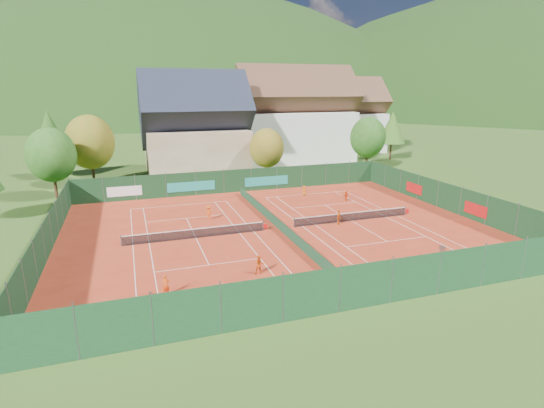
{
  "coord_description": "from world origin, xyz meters",
  "views": [
    {
      "loc": [
        -13.17,
        -36.64,
        13.25
      ],
      "look_at": [
        0.0,
        2.0,
        2.0
      ],
      "focal_mm": 28.0,
      "sensor_mm": 36.0,
      "label": 1
    }
  ],
  "objects": [
    {
      "name": "ground",
      "position": [
        0.0,
        0.0,
        -0.02
      ],
      "size": [
        600.0,
        600.0,
        0.0
      ],
      "primitive_type": "plane",
      "color": "#2D4E18",
      "rests_on": "ground"
    },
    {
      "name": "clay_pad",
      "position": [
        0.0,
        0.0,
        0.01
      ],
      "size": [
        40.0,
        32.0,
        0.01
      ],
      "primitive_type": "cube",
      "color": "#A62D18",
      "rests_on": "ground"
    },
    {
      "name": "court_markings_left",
      "position": [
        -8.0,
        0.0,
        0.01
      ],
      "size": [
        11.03,
        23.83,
        0.0
      ],
      "color": "white",
      "rests_on": "ground"
    },
    {
      "name": "court_markings_right",
      "position": [
        8.0,
        0.0,
        0.01
      ],
      "size": [
        11.03,
        23.83,
        0.0
      ],
      "color": "white",
      "rests_on": "ground"
    },
    {
      "name": "tennis_net_left",
      "position": [
        -7.85,
        0.0,
        0.51
      ],
      "size": [
        13.3,
        0.1,
        1.02
      ],
      "color": "#59595B",
      "rests_on": "ground"
    },
    {
      "name": "tennis_net_right",
      "position": [
        8.15,
        0.0,
        0.51
      ],
      "size": [
        13.3,
        0.1,
        1.02
      ],
      "color": "#59595B",
      "rests_on": "ground"
    },
    {
      "name": "court_divider",
      "position": [
        0.0,
        0.0,
        0.5
      ],
      "size": [
        0.03,
        28.8,
        1.0
      ],
      "color": "#163D25",
      "rests_on": "ground"
    },
    {
      "name": "fence_north",
      "position": [
        -0.46,
        15.99,
        1.47
      ],
      "size": [
        40.0,
        0.1,
        3.0
      ],
      "color": "#123218",
      "rests_on": "ground"
    },
    {
      "name": "fence_south",
      "position": [
        0.0,
        -16.0,
        1.5
      ],
      "size": [
        40.0,
        0.04,
        3.0
      ],
      "color": "#163D20",
      "rests_on": "ground"
    },
    {
      "name": "fence_west",
      "position": [
        -20.0,
        0.0,
        1.5
      ],
      "size": [
        0.04,
        32.0,
        3.0
      ],
      "color": "#14371D",
      "rests_on": "ground"
    },
    {
      "name": "fence_east",
      "position": [
        20.0,
        0.05,
        1.48
      ],
      "size": [
        0.09,
        32.0,
        3.0
      ],
      "color": "#13341A",
      "rests_on": "ground"
    },
    {
      "name": "chalet",
      "position": [
        -3.0,
        30.0,
        6.62
      ],
      "size": [
        16.2,
        12.0,
        16.0
      ],
      "color": "#CFB292",
      "rests_on": "ground"
    },
    {
      "name": "hotel_block_a",
      "position": [
        16.0,
        36.0,
        7.38
      ],
      "size": [
        21.6,
        11.0,
        17.25
      ],
      "color": "silver",
      "rests_on": "ground"
    },
    {
      "name": "hotel_block_b",
      "position": [
        30.0,
        44.0,
        6.62
      ],
      "size": [
        17.28,
        10.0,
        15.5
      ],
      "color": "silver",
      "rests_on": "ground"
    },
    {
      "name": "tree_west_front",
      "position": [
        -22.0,
        20.0,
        5.39
      ],
      "size": [
        5.72,
        5.72,
        8.69
      ],
      "color": "#4A2C1A",
      "rests_on": "ground"
    },
    {
      "name": "tree_west_mid",
      "position": [
        -18.0,
        26.0,
        6.07
      ],
      "size": [
        6.44,
        6.44,
        9.78
      ],
      "color": "#412D17",
      "rests_on": "ground"
    },
    {
      "name": "tree_west_back",
      "position": [
        -24.0,
        34.0,
        6.74
      ],
      "size": [
        5.6,
        5.6,
        10.0
      ],
      "color": "#482B19",
      "rests_on": "ground"
    },
    {
      "name": "tree_center",
      "position": [
        6.0,
        22.0,
        4.72
      ],
      "size": [
        5.01,
        5.01,
        7.6
      ],
      "color": "#442A18",
      "rests_on": "ground"
    },
    {
      "name": "tree_east_front",
      "position": [
        24.0,
        24.0,
        5.39
      ],
      "size": [
        5.72,
        5.72,
        8.69
      ],
      "color": "#422C17",
      "rests_on": "ground"
    },
    {
      "name": "tree_east_mid",
      "position": [
        34.0,
        32.0,
        6.06
      ],
      "size": [
        5.04,
        5.04,
        9.0
      ],
      "color": "#4B2D1B",
      "rests_on": "ground"
    },
    {
      "name": "tree_east_back",
      "position": [
        26.0,
        40.0,
        6.74
      ],
      "size": [
        7.15,
        7.15,
        10.86
      ],
      "color": "#443018",
      "rests_on": "ground"
    },
    {
      "name": "mountain_backdrop",
      "position": [
        28.54,
        233.48,
        -39.64
      ],
      "size": [
        820.0,
        530.0,
        242.0
      ],
      "color": "black",
      "rests_on": "ground"
    },
    {
      "name": "ball_hopper",
      "position": [
        10.52,
        -10.39,
        0.56
      ],
      "size": [
        0.34,
        0.34,
        0.8
      ],
      "color": "slate",
      "rests_on": "ground"
    },
    {
      "name": "loose_ball_0",
      "position": [
        -6.34,
        -5.41,
        0.03
      ],
      "size": [
        0.07,
        0.07,
        0.07
      ],
      "primitive_type": "sphere",
      "color": "#CCD833",
      "rests_on": "ground"
    },
    {
      "name": "loose_ball_1",
      "position": [
        6.02,
        -10.97,
        0.03
      ],
      "size": [
        0.07,
        0.07,
        0.07
      ],
      "primitive_type": "sphere",
      "color": "#CCD833",
      "rests_on": "ground"
    },
    {
      "name": "loose_ball_2",
      "position": [
        3.57,
        5.97,
        0.03
      ],
      "size": [
        0.07,
        0.07,
        0.07
      ],
      "primitive_type": "sphere",
      "color": "#CCD833",
      "rests_on": "ground"
    },
    {
      "name": "player_left_near",
      "position": [
        -11.6,
        -10.44,
        0.74
      ],
      "size": [
        0.57,
        0.4,
        1.48
      ],
      "primitive_type": "imported",
      "rotation": [
        0.0,
        0.0,
        0.09
      ],
      "color": "#E35014",
      "rests_on": "ground"
    },
    {
      "name": "player_left_mid",
      "position": [
        -4.8,
        -9.26,
        0.75
      ],
      "size": [
        0.75,
        0.59,
        1.5
      ],
      "primitive_type": "imported",
      "rotation": [
        0.0,
        0.0,
        -0.03
      ],
      "color": "#D14812",
      "rests_on": "ground"
    },
    {
      "name": "player_left_far",
      "position": [
        -5.84,
        5.09,
        0.79
      ],
      "size": [
        1.08,
        0.7,
        1.58
      ],
      "primitive_type": "imported",
      "rotation": [
        0.0,
        0.0,
        3.03
      ],
      "color": "#DA4C13",
      "rests_on": "ground"
    },
    {
      "name": "player_right_near",
      "position": [
        6.13,
        -0.63,
        0.76
      ],
      "size": [
        0.87,
        0.91,
        1.52
      ],
      "primitive_type": "imported",
      "rotation": [
        0.0,
        0.0,
        0.85
      ],
      "color": "orange",
      "rests_on": "ground"
    },
    {
      "name": "player_right_far_a",
      "position": [
        7.51,
        11.41,
        0.64
      ],
      "size": [
        0.74,
        0.62,
        1.28
      ],
      "primitive_type": "imported",
      "rotation": [
        0.0,
        0.0,
        3.54
      ],
      "color": "#CE6012",
      "rests_on": "ground"
    },
    {
      "name": "player_right_far_b",
      "position": [
        11.24,
        7.32,
        0.63
      ],
      "size": [
        1.2,
        0.88,
        1.25
      ],
      "primitive_type": "imported",
      "rotation": [
        0.0,
        0.0,
        3.64
      ],
      "color": "#F24C15",
      "rests_on": "ground"
    }
  ]
}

